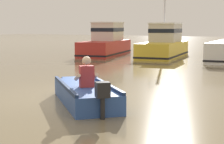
% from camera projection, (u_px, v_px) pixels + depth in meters
% --- Properties ---
extents(ground_plane, '(120.00, 120.00, 0.00)m').
position_uv_depth(ground_plane, '(77.00, 95.00, 10.36)').
color(ground_plane, '#7A6B4C').
extents(rowboat_with_person, '(3.13, 2.99, 1.19)m').
position_uv_depth(rowboat_with_person, '(85.00, 93.00, 9.26)').
color(rowboat_with_person, '#2D519E').
rests_on(rowboat_with_person, ground).
extents(moored_boat_red, '(3.30, 6.17, 2.19)m').
position_uv_depth(moored_boat_red, '(106.00, 43.00, 24.60)').
color(moored_boat_red, '#B72D28').
rests_on(moored_boat_red, ground).
extents(moored_boat_yellow, '(2.95, 6.09, 4.28)m').
position_uv_depth(moored_boat_yellow, '(164.00, 44.00, 23.07)').
color(moored_boat_yellow, gold).
rests_on(moored_boat_yellow, ground).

